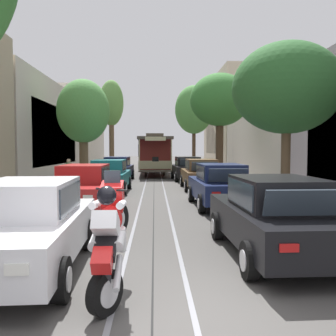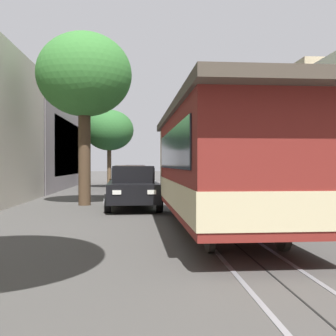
% 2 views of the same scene
% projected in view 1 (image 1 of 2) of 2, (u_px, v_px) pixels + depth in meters
% --- Properties ---
extents(ground_plane, '(160.00, 160.00, 0.00)m').
position_uv_depth(ground_plane, '(154.00, 181.00, 23.85)').
color(ground_plane, '#4C4947').
extents(trolley_track_rails, '(1.14, 56.08, 0.01)m').
position_uv_depth(trolley_track_rails, '(154.00, 178.00, 26.65)').
color(trolley_track_rails, gray).
rests_on(trolley_track_rails, ground).
extents(building_facade_left, '(5.31, 47.78, 8.26)m').
position_uv_depth(building_facade_left, '(24.00, 126.00, 26.27)').
color(building_facade_left, tan).
rests_on(building_facade_left, ground).
extents(building_facade_right, '(5.81, 47.78, 10.37)m').
position_uv_depth(building_facade_right, '(274.00, 125.00, 29.21)').
color(building_facade_right, gray).
rests_on(building_facade_right, ground).
extents(parked_car_white_near_left, '(2.11, 4.41, 1.58)m').
position_uv_depth(parked_car_white_near_left, '(27.00, 226.00, 6.38)').
color(parked_car_white_near_left, silver).
rests_on(parked_car_white_near_left, ground).
extents(parked_car_red_second_left, '(2.03, 4.37, 1.58)m').
position_uv_depth(parked_car_red_second_left, '(84.00, 187.00, 12.62)').
color(parked_car_red_second_left, red).
rests_on(parked_car_red_second_left, ground).
extents(parked_car_teal_mid_left, '(2.06, 4.38, 1.58)m').
position_uv_depth(parked_car_teal_mid_left, '(109.00, 176.00, 18.11)').
color(parked_car_teal_mid_left, '#196B70').
rests_on(parked_car_teal_mid_left, ground).
extents(parked_car_navy_fourth_left, '(2.14, 4.42, 1.58)m').
position_uv_depth(parked_car_navy_fourth_left, '(117.00, 169.00, 24.49)').
color(parked_car_navy_fourth_left, '#19234C').
rests_on(parked_car_navy_fourth_left, ground).
extents(parked_car_black_near_right, '(2.08, 4.39, 1.58)m').
position_uv_depth(parked_car_black_near_right, '(275.00, 216.00, 7.29)').
color(parked_car_black_near_right, black).
rests_on(parked_car_black_near_right, ground).
extents(parked_car_navy_second_right, '(2.09, 4.40, 1.58)m').
position_uv_depth(parked_car_navy_second_right, '(220.00, 185.00, 13.43)').
color(parked_car_navy_second_right, '#19234C').
rests_on(parked_car_navy_second_right, ground).
extents(parked_car_brown_mid_right, '(2.02, 4.37, 1.58)m').
position_uv_depth(parked_car_brown_mid_right, '(201.00, 174.00, 19.31)').
color(parked_car_brown_mid_right, brown).
rests_on(parked_car_brown_mid_right, ground).
extents(parked_car_black_fourth_right, '(2.13, 4.42, 1.58)m').
position_uv_depth(parked_car_black_fourth_right, '(187.00, 168.00, 24.76)').
color(parked_car_black_fourth_right, black).
rests_on(parked_car_black_fourth_right, ground).
extents(street_tree_kerb_left_second, '(3.02, 3.13, 6.14)m').
position_uv_depth(street_tree_kerb_left_second, '(83.00, 112.00, 21.24)').
color(street_tree_kerb_left_second, brown).
rests_on(street_tree_kerb_left_second, ground).
extents(street_tree_kerb_left_mid, '(2.26, 2.04, 8.49)m').
position_uv_depth(street_tree_kerb_left_mid, '(111.00, 105.00, 34.13)').
color(street_tree_kerb_left_mid, brown).
rests_on(street_tree_kerb_left_mid, ground).
extents(street_tree_kerb_right_near, '(3.39, 3.18, 5.43)m').
position_uv_depth(street_tree_kerb_right_near, '(287.00, 89.00, 11.36)').
color(street_tree_kerb_right_near, brown).
rests_on(street_tree_kerb_right_near, ground).
extents(street_tree_kerb_right_second, '(3.79, 3.55, 6.91)m').
position_uv_depth(street_tree_kerb_right_second, '(220.00, 101.00, 23.33)').
color(street_tree_kerb_right_second, '#4C3826').
rests_on(street_tree_kerb_right_second, ground).
extents(street_tree_kerb_right_mid, '(3.75, 3.18, 8.36)m').
position_uv_depth(street_tree_kerb_right_mid, '(194.00, 110.00, 36.24)').
color(street_tree_kerb_right_mid, '#4C3826').
rests_on(street_tree_kerb_right_mid, ground).
extents(cable_car_trolley, '(2.74, 9.16, 3.28)m').
position_uv_depth(cable_car_trolley, '(154.00, 154.00, 30.26)').
color(cable_car_trolley, maroon).
rests_on(cable_car_trolley, ground).
extents(motorcycle_with_rider, '(0.49, 1.85, 1.82)m').
position_uv_depth(motorcycle_with_rider, '(109.00, 234.00, 5.08)').
color(motorcycle_with_rider, black).
rests_on(motorcycle_with_rider, ground).
extents(pedestrian_on_left_pavement, '(0.55, 0.42, 1.58)m').
position_uv_depth(pedestrian_on_left_pavement, '(69.00, 171.00, 20.06)').
color(pedestrian_on_left_pavement, black).
rests_on(pedestrian_on_left_pavement, ground).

